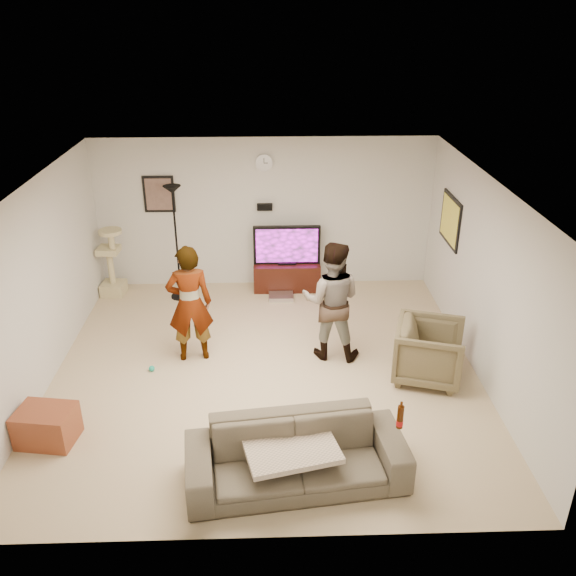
{
  "coord_description": "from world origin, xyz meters",
  "views": [
    {
      "loc": [
        0.07,
        -6.69,
        4.39
      ],
      "look_at": [
        0.3,
        0.2,
        1.1
      ],
      "focal_mm": 37.42,
      "sensor_mm": 36.0,
      "label": 1
    }
  ],
  "objects_px": {
    "person_left": "(190,304)",
    "beer_bottle": "(400,417)",
    "person_right": "(332,301)",
    "sofa": "(296,455)",
    "floor_lamp": "(177,244)",
    "tv_stand": "(287,276)",
    "cat_tree": "(110,262)",
    "side_table": "(47,426)",
    "tv": "(287,245)",
    "armchair": "(429,352)"
  },
  "relations": [
    {
      "from": "person_left",
      "to": "beer_bottle",
      "type": "xyz_separation_m",
      "value": [
        2.3,
        -2.38,
        -0.05
      ]
    },
    {
      "from": "person_right",
      "to": "sofa",
      "type": "relative_size",
      "value": 0.76
    },
    {
      "from": "floor_lamp",
      "to": "tv_stand",
      "type": "bearing_deg",
      "value": 8.73
    },
    {
      "from": "cat_tree",
      "to": "person_left",
      "type": "distance_m",
      "value": 2.56
    },
    {
      "from": "tv_stand",
      "to": "person_left",
      "type": "relative_size",
      "value": 0.68
    },
    {
      "from": "sofa",
      "to": "side_table",
      "type": "distance_m",
      "value": 2.8
    },
    {
      "from": "tv",
      "to": "side_table",
      "type": "relative_size",
      "value": 1.82
    },
    {
      "from": "tv_stand",
      "to": "person_left",
      "type": "height_order",
      "value": "person_left"
    },
    {
      "from": "tv",
      "to": "armchair",
      "type": "xyz_separation_m",
      "value": [
        1.73,
        -2.74,
        -0.4
      ]
    },
    {
      "from": "cat_tree",
      "to": "side_table",
      "type": "distance_m",
      "value": 3.74
    },
    {
      "from": "tv_stand",
      "to": "armchair",
      "type": "relative_size",
      "value": 1.31
    },
    {
      "from": "tv",
      "to": "floor_lamp",
      "type": "xyz_separation_m",
      "value": [
        -1.76,
        -0.27,
        0.15
      ]
    },
    {
      "from": "tv",
      "to": "armchair",
      "type": "bearing_deg",
      "value": -57.79
    },
    {
      "from": "cat_tree",
      "to": "sofa",
      "type": "xyz_separation_m",
      "value": [
        2.84,
        -4.41,
        -0.25
      ]
    },
    {
      "from": "tv",
      "to": "beer_bottle",
      "type": "xyz_separation_m",
      "value": [
        0.96,
        -4.53,
        -0.02
      ]
    },
    {
      "from": "tv",
      "to": "person_right",
      "type": "bearing_deg",
      "value": -76.18
    },
    {
      "from": "tv_stand",
      "to": "floor_lamp",
      "type": "relative_size",
      "value": 0.59
    },
    {
      "from": "sofa",
      "to": "armchair",
      "type": "height_order",
      "value": "armchair"
    },
    {
      "from": "person_left",
      "to": "armchair",
      "type": "bearing_deg",
      "value": 160.15
    },
    {
      "from": "cat_tree",
      "to": "side_table",
      "type": "height_order",
      "value": "cat_tree"
    },
    {
      "from": "tv",
      "to": "side_table",
      "type": "xyz_separation_m",
      "value": [
        -2.75,
        -3.84,
        -0.58
      ]
    },
    {
      "from": "person_left",
      "to": "tv_stand",
      "type": "bearing_deg",
      "value": -130.96
    },
    {
      "from": "tv",
      "to": "person_left",
      "type": "xyz_separation_m",
      "value": [
        -1.34,
        -2.15,
        0.03
      ]
    },
    {
      "from": "person_right",
      "to": "tv_stand",
      "type": "bearing_deg",
      "value": -65.13
    },
    {
      "from": "cat_tree",
      "to": "person_right",
      "type": "bearing_deg",
      "value": -30.61
    },
    {
      "from": "tv",
      "to": "beer_bottle",
      "type": "bearing_deg",
      "value": -78.04
    },
    {
      "from": "armchair",
      "to": "person_right",
      "type": "bearing_deg",
      "value": 80.39
    },
    {
      "from": "tv",
      "to": "side_table",
      "type": "bearing_deg",
      "value": -125.68
    },
    {
      "from": "cat_tree",
      "to": "armchair",
      "type": "relative_size",
      "value": 1.36
    },
    {
      "from": "armchair",
      "to": "side_table",
      "type": "height_order",
      "value": "armchair"
    },
    {
      "from": "side_table",
      "to": "sofa",
      "type": "bearing_deg",
      "value": -14.44
    },
    {
      "from": "cat_tree",
      "to": "person_right",
      "type": "distance_m",
      "value": 3.97
    },
    {
      "from": "floor_lamp",
      "to": "beer_bottle",
      "type": "bearing_deg",
      "value": -57.49
    },
    {
      "from": "sofa",
      "to": "floor_lamp",
      "type": "bearing_deg",
      "value": 104.65
    },
    {
      "from": "beer_bottle",
      "to": "armchair",
      "type": "height_order",
      "value": "beer_bottle"
    },
    {
      "from": "tv",
      "to": "person_left",
      "type": "relative_size",
      "value": 0.67
    },
    {
      "from": "armchair",
      "to": "side_table",
      "type": "relative_size",
      "value": 1.4
    },
    {
      "from": "floor_lamp",
      "to": "person_right",
      "type": "height_order",
      "value": "floor_lamp"
    },
    {
      "from": "floor_lamp",
      "to": "cat_tree",
      "type": "relative_size",
      "value": 1.63
    },
    {
      "from": "person_left",
      "to": "sofa",
      "type": "xyz_separation_m",
      "value": [
        1.3,
        -2.38,
        -0.5
      ]
    },
    {
      "from": "tv_stand",
      "to": "beer_bottle",
      "type": "distance_m",
      "value": 4.66
    },
    {
      "from": "tv_stand",
      "to": "cat_tree",
      "type": "relative_size",
      "value": 0.96
    },
    {
      "from": "tv_stand",
      "to": "cat_tree",
      "type": "height_order",
      "value": "cat_tree"
    },
    {
      "from": "tv_stand",
      "to": "armchair",
      "type": "xyz_separation_m",
      "value": [
        1.73,
        -2.74,
        0.15
      ]
    },
    {
      "from": "floor_lamp",
      "to": "sofa",
      "type": "distance_m",
      "value": 4.64
    },
    {
      "from": "beer_bottle",
      "to": "side_table",
      "type": "relative_size",
      "value": 0.41
    },
    {
      "from": "tv_stand",
      "to": "armchair",
      "type": "bearing_deg",
      "value": -57.79
    },
    {
      "from": "armchair",
      "to": "sofa",
      "type": "bearing_deg",
      "value": 152.37
    },
    {
      "from": "cat_tree",
      "to": "sofa",
      "type": "relative_size",
      "value": 0.53
    },
    {
      "from": "tv_stand",
      "to": "tv",
      "type": "relative_size",
      "value": 1.01
    }
  ]
}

